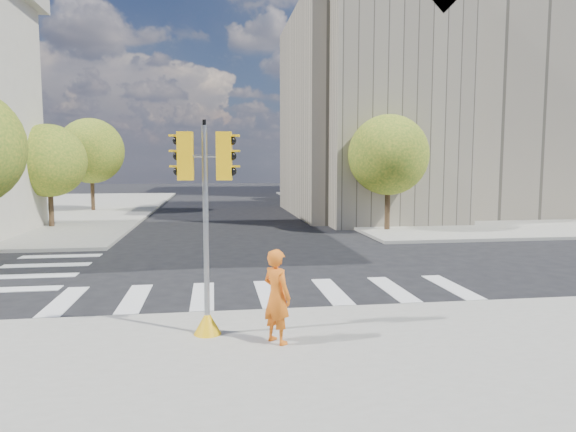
# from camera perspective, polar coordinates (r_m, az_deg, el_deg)

# --- Properties ---
(ground) EXTENTS (160.00, 160.00, 0.00)m
(ground) POSITION_cam_1_polar(r_m,az_deg,el_deg) (16.38, -2.59, -6.88)
(ground) COLOR black
(ground) RESTS_ON ground
(sidewalk_far_right) EXTENTS (28.00, 40.00, 0.15)m
(sidewalk_far_right) POSITION_cam_1_polar(r_m,az_deg,el_deg) (47.26, 18.91, 1.24)
(sidewalk_far_right) COLOR gray
(sidewalk_far_right) RESTS_ON ground
(civic_building) EXTENTS (26.00, 16.00, 19.39)m
(civic_building) POSITION_cam_1_polar(r_m,az_deg,el_deg) (39.17, 18.09, 10.91)
(civic_building) COLOR gray
(civic_building) RESTS_ON ground
(office_tower) EXTENTS (20.00, 18.00, 30.00)m
(office_tower) POSITION_cam_1_polar(r_m,az_deg,el_deg) (63.54, 14.20, 16.00)
(office_tower) COLOR #9EA0A3
(office_tower) RESTS_ON ground
(tree_lw_mid) EXTENTS (4.00, 4.00, 5.77)m
(tree_lw_mid) POSITION_cam_1_polar(r_m,az_deg,el_deg) (31.21, -25.03, 5.58)
(tree_lw_mid) COLOR #382616
(tree_lw_mid) RESTS_ON ground
(tree_lw_far) EXTENTS (4.80, 4.80, 6.95)m
(tree_lw_far) POSITION_cam_1_polar(r_m,az_deg,el_deg) (40.90, -21.04, 6.76)
(tree_lw_far) COLOR #382616
(tree_lw_far) RESTS_ON ground
(tree_re_near) EXTENTS (4.20, 4.20, 6.16)m
(tree_re_near) POSITION_cam_1_polar(r_m,az_deg,el_deg) (27.45, 11.09, 6.66)
(tree_re_near) COLOR #382616
(tree_re_near) RESTS_ON ground
(tree_re_mid) EXTENTS (4.60, 4.60, 6.66)m
(tree_re_mid) POSITION_cam_1_polar(r_m,az_deg,el_deg) (38.98, 5.22, 6.91)
(tree_re_mid) COLOR #382616
(tree_re_mid) RESTS_ON ground
(tree_re_far) EXTENTS (4.00, 4.00, 5.88)m
(tree_re_far) POSITION_cam_1_polar(r_m,az_deg,el_deg) (50.72, 2.03, 6.13)
(tree_re_far) COLOR #382616
(tree_re_far) RESTS_ON ground
(lamp_near) EXTENTS (0.35, 0.18, 8.11)m
(lamp_near) POSITION_cam_1_polar(r_m,az_deg,el_deg) (31.41, 9.55, 7.54)
(lamp_near) COLOR black
(lamp_near) RESTS_ON sidewalk_far_right
(lamp_far) EXTENTS (0.35, 0.18, 8.11)m
(lamp_far) POSITION_cam_1_polar(r_m,az_deg,el_deg) (44.94, 4.05, 7.07)
(lamp_far) COLOR black
(lamp_far) RESTS_ON sidewalk_far_right
(traffic_signal) EXTENTS (1.08, 0.56, 4.31)m
(traffic_signal) POSITION_cam_1_polar(r_m,az_deg,el_deg) (10.41, -9.08, -3.29)
(traffic_signal) COLOR #F7B50D
(traffic_signal) RESTS_ON sidewalk_near
(photographer) EXTENTS (0.75, 0.80, 1.84)m
(photographer) POSITION_cam_1_polar(r_m,az_deg,el_deg) (9.98, -1.25, -8.90)
(photographer) COLOR orange
(photographer) RESTS_ON sidewalk_near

